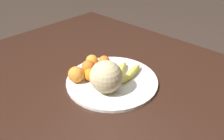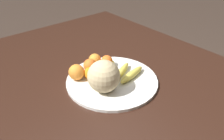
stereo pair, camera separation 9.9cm
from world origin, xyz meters
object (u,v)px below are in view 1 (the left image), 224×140
(fruit_bowl, at_px, (112,80))
(orange_front_left, at_px, (92,61))
(produce_tag, at_px, (102,74))
(orange_mid_center, at_px, (90,75))
(orange_back_right, at_px, (76,74))
(kitchen_table, at_px, (108,84))
(orange_front_right, at_px, (103,62))
(orange_back_left, at_px, (88,67))
(banana_bunch, at_px, (115,71))
(melon, at_px, (106,77))

(fruit_bowl, relative_size, orange_front_left, 6.78)
(orange_front_left, bearing_deg, produce_tag, 169.27)
(orange_mid_center, height_order, orange_back_right, orange_back_right)
(kitchen_table, bearing_deg, orange_front_right, 10.88)
(orange_front_left, bearing_deg, fruit_bowl, 174.69)
(kitchen_table, relative_size, orange_back_left, 23.71)
(orange_front_right, xyz_separation_m, orange_mid_center, (-0.03, 0.12, -0.00))
(orange_front_left, distance_m, orange_front_right, 0.06)
(banana_bunch, bearing_deg, kitchen_table, 41.45)
(orange_mid_center, xyz_separation_m, produce_tag, (-0.01, -0.07, -0.03))
(orange_front_right, distance_m, orange_back_left, 0.09)
(orange_back_right, bearing_deg, banana_bunch, -119.39)
(orange_front_right, relative_size, orange_back_right, 0.80)
(kitchen_table, distance_m, orange_back_right, 0.22)
(orange_mid_center, bearing_deg, orange_front_right, -74.48)
(fruit_bowl, height_order, orange_mid_center, orange_mid_center)
(melon, bearing_deg, orange_back_right, 17.51)
(banana_bunch, height_order, orange_back_right, orange_back_right)
(produce_tag, bearing_deg, orange_back_left, -9.17)
(kitchen_table, xyz_separation_m, produce_tag, (-0.01, 0.06, 0.10))
(fruit_bowl, relative_size, banana_bunch, 1.70)
(orange_front_right, relative_size, orange_back_left, 0.92)
(orange_back_right, bearing_deg, produce_tag, -108.43)
(kitchen_table, bearing_deg, melon, 131.95)
(kitchen_table, height_order, orange_front_left, orange_front_left)
(orange_back_right, bearing_deg, orange_front_right, -90.28)
(orange_mid_center, height_order, orange_back_left, orange_back_left)
(banana_bunch, distance_m, orange_mid_center, 0.12)
(orange_back_right, height_order, produce_tag, orange_back_right)
(orange_front_left, xyz_separation_m, orange_front_right, (-0.05, -0.04, -0.00))
(orange_front_left, xyz_separation_m, produce_tag, (-0.09, 0.02, -0.03))
(orange_front_left, bearing_deg, orange_back_left, 120.10)
(fruit_bowl, bearing_deg, melon, 116.72)
(fruit_bowl, height_order, orange_back_right, orange_back_right)
(melon, bearing_deg, orange_front_left, -25.67)
(produce_tag, bearing_deg, kitchen_table, -117.58)
(fruit_bowl, xyz_separation_m, orange_front_right, (0.11, -0.05, 0.04))
(kitchen_table, height_order, orange_mid_center, orange_mid_center)
(orange_back_right, bearing_deg, fruit_bowl, -130.66)
(banana_bunch, xyz_separation_m, orange_mid_center, (0.05, 0.11, 0.01))
(banana_bunch, relative_size, produce_tag, 2.72)
(melon, distance_m, orange_back_right, 0.16)
(orange_back_left, bearing_deg, melon, 166.03)
(kitchen_table, height_order, fruit_bowl, fruit_bowl)
(kitchen_table, height_order, orange_back_left, orange_back_left)
(melon, height_order, orange_front_right, melon)
(orange_back_right, xyz_separation_m, produce_tag, (-0.04, -0.12, -0.04))
(orange_mid_center, bearing_deg, banana_bunch, -116.30)
(kitchen_table, relative_size, fruit_bowl, 3.60)
(orange_front_left, relative_size, orange_back_left, 0.97)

